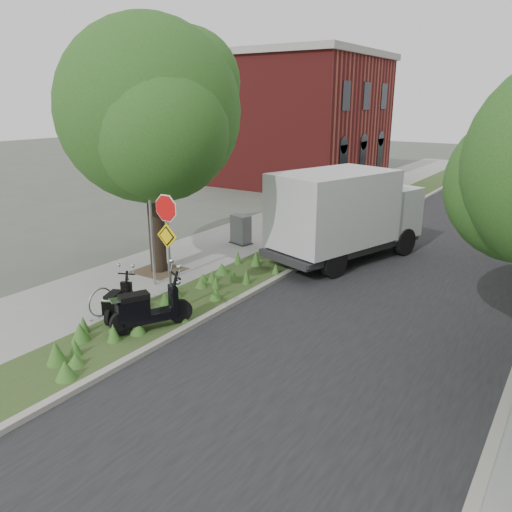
{
  "coord_description": "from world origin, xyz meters",
  "views": [
    {
      "loc": [
        7.07,
        -8.14,
        5.41
      ],
      "look_at": [
        -0.18,
        2.72,
        1.3
      ],
      "focal_mm": 35.0,
      "sensor_mm": 36.0,
      "label": 1
    }
  ],
  "objects_px": {
    "scooter_near": "(117,305)",
    "box_truck": "(344,211)",
    "scooter_far": "(143,312)",
    "sign_assembly": "(167,230)",
    "utility_cabinet": "(241,230)"
  },
  "relations": [
    {
      "from": "sign_assembly",
      "to": "scooter_near",
      "type": "xyz_separation_m",
      "value": [
        -0.83,
        -1.07,
        -1.84
      ]
    },
    {
      "from": "scooter_near",
      "to": "box_truck",
      "type": "xyz_separation_m",
      "value": [
        2.52,
        7.97,
        1.27
      ]
    },
    {
      "from": "sign_assembly",
      "to": "utility_cabinet",
      "type": "bearing_deg",
      "value": 109.71
    },
    {
      "from": "scooter_far",
      "to": "utility_cabinet",
      "type": "height_order",
      "value": "utility_cabinet"
    },
    {
      "from": "scooter_near",
      "to": "utility_cabinet",
      "type": "relative_size",
      "value": 1.35
    },
    {
      "from": "box_truck",
      "to": "utility_cabinet",
      "type": "bearing_deg",
      "value": -171.24
    },
    {
      "from": "box_truck",
      "to": "scooter_near",
      "type": "bearing_deg",
      "value": -107.58
    },
    {
      "from": "sign_assembly",
      "to": "utility_cabinet",
      "type": "distance_m",
      "value": 6.89
    },
    {
      "from": "sign_assembly",
      "to": "utility_cabinet",
      "type": "xyz_separation_m",
      "value": [
        -2.25,
        6.29,
        -1.68
      ]
    },
    {
      "from": "scooter_far",
      "to": "scooter_near",
      "type": "bearing_deg",
      "value": 174.24
    },
    {
      "from": "utility_cabinet",
      "to": "sign_assembly",
      "type": "bearing_deg",
      "value": -70.29
    },
    {
      "from": "scooter_far",
      "to": "utility_cabinet",
      "type": "distance_m",
      "value": 7.86
    },
    {
      "from": "sign_assembly",
      "to": "scooter_near",
      "type": "distance_m",
      "value": 2.29
    },
    {
      "from": "sign_assembly",
      "to": "box_truck",
      "type": "xyz_separation_m",
      "value": [
        1.69,
        6.89,
        -0.58
      ]
    },
    {
      "from": "sign_assembly",
      "to": "utility_cabinet",
      "type": "relative_size",
      "value": 2.93
    }
  ]
}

